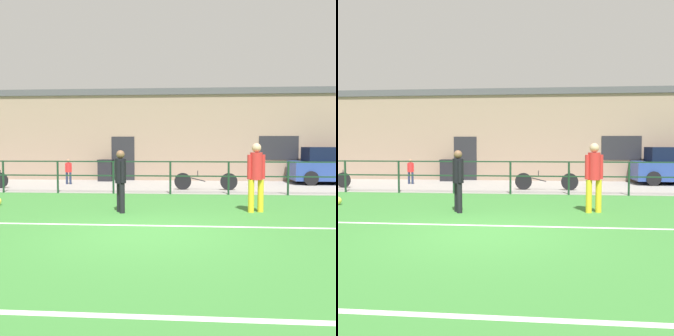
% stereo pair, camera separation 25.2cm
% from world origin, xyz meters
% --- Properties ---
extents(ground, '(60.00, 44.00, 0.04)m').
position_xyz_m(ground, '(0.00, 0.00, -0.02)').
color(ground, '#387A33').
extents(field_line_touchline, '(36.00, 0.11, 0.00)m').
position_xyz_m(field_line_touchline, '(0.00, 0.69, 0.00)').
color(field_line_touchline, white).
rests_on(field_line_touchline, ground).
extents(field_line_hash, '(36.00, 0.11, 0.00)m').
position_xyz_m(field_line_hash, '(0.00, -3.69, 0.00)').
color(field_line_hash, white).
rests_on(field_line_hash, ground).
extents(pavement_strip, '(48.00, 5.00, 0.02)m').
position_xyz_m(pavement_strip, '(0.00, 8.50, 0.01)').
color(pavement_strip, gray).
rests_on(pavement_strip, ground).
extents(perimeter_fence, '(36.07, 0.07, 1.15)m').
position_xyz_m(perimeter_fence, '(0.00, 6.00, 0.75)').
color(perimeter_fence, '#193823').
rests_on(perimeter_fence, ground).
extents(clubhouse_facade, '(28.00, 2.56, 4.36)m').
position_xyz_m(clubhouse_facade, '(0.00, 12.20, 2.19)').
color(clubhouse_facade, gray).
rests_on(clubhouse_facade, ground).
extents(player_goalkeeper, '(0.28, 0.39, 1.58)m').
position_xyz_m(player_goalkeeper, '(-0.99, 2.25, 0.89)').
color(player_goalkeeper, black).
rests_on(player_goalkeeper, ground).
extents(player_striker, '(0.46, 0.31, 1.75)m').
position_xyz_m(player_striker, '(2.42, 2.54, 1.00)').
color(player_striker, gold).
rests_on(player_striker, ground).
extents(spectator_child, '(0.30, 0.19, 1.08)m').
position_xyz_m(spectator_child, '(-4.60, 8.92, 0.63)').
color(spectator_child, '#232D4C').
rests_on(spectator_child, pavement_strip).
extents(bicycle_parked_2, '(2.36, 0.04, 0.74)m').
position_xyz_m(bicycle_parked_2, '(1.24, 7.20, 0.35)').
color(bicycle_parked_2, black).
rests_on(bicycle_parked_2, pavement_strip).
extents(trash_bin_0, '(0.68, 0.58, 1.00)m').
position_xyz_m(trash_bin_0, '(-3.35, 10.50, 0.53)').
color(trash_bin_0, black).
rests_on(trash_bin_0, pavement_strip).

